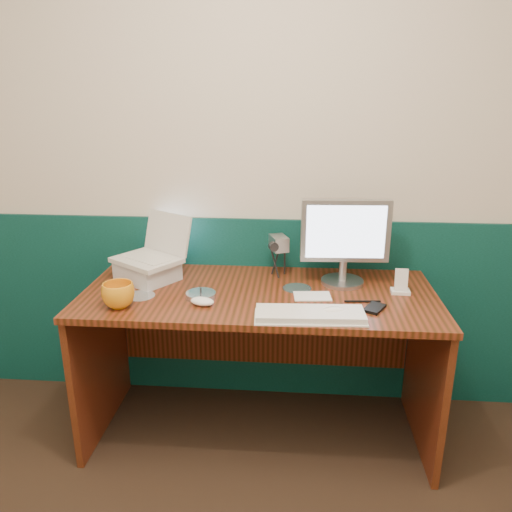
# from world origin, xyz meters

# --- Properties ---
(back_wall) EXTENTS (3.50, 0.04, 2.50)m
(back_wall) POSITION_xyz_m (0.00, 1.75, 1.25)
(back_wall) COLOR beige
(back_wall) RESTS_ON ground
(wainscot) EXTENTS (3.48, 0.02, 1.00)m
(wainscot) POSITION_xyz_m (0.00, 1.74, 0.50)
(wainscot) COLOR #07302B
(wainscot) RESTS_ON ground
(desk) EXTENTS (1.60, 0.70, 0.75)m
(desk) POSITION_xyz_m (0.16, 1.38, 0.38)
(desk) COLOR #361C09
(desk) RESTS_ON ground
(laptop_riser) EXTENTS (0.33, 0.32, 0.09)m
(laptop_riser) POSITION_xyz_m (-0.39, 1.49, 0.79)
(laptop_riser) COLOR silver
(laptop_riser) RESTS_ON desk
(laptop) EXTENTS (0.37, 0.35, 0.25)m
(laptop) POSITION_xyz_m (-0.39, 1.49, 0.96)
(laptop) COLOR silver
(laptop) RESTS_ON laptop_riser
(monitor) EXTENTS (0.41, 0.14, 0.40)m
(monitor) POSITION_xyz_m (0.55, 1.52, 0.95)
(monitor) COLOR #A2A2A7
(monitor) RESTS_ON desk
(keyboard) EXTENTS (0.44, 0.17, 0.03)m
(keyboard) POSITION_xyz_m (0.39, 1.12, 0.76)
(keyboard) COLOR white
(keyboard) RESTS_ON desk
(mouse_right) EXTENTS (0.13, 0.10, 0.04)m
(mouse_right) POSITION_xyz_m (0.48, 1.14, 0.77)
(mouse_right) COLOR white
(mouse_right) RESTS_ON desk
(mouse_left) EXTENTS (0.12, 0.09, 0.03)m
(mouse_left) POSITION_xyz_m (-0.07, 1.21, 0.77)
(mouse_left) COLOR white
(mouse_left) RESTS_ON desk
(mug) EXTENTS (0.18, 0.18, 0.11)m
(mug) POSITION_xyz_m (-0.41, 1.16, 0.80)
(mug) COLOR orange
(mug) RESTS_ON desk
(camcorder) EXTENTS (0.12, 0.14, 0.18)m
(camcorder) POSITION_xyz_m (0.24, 1.60, 0.84)
(camcorder) COLOR #A1A1A5
(camcorder) RESTS_ON desk
(cd_spindle) EXTENTS (0.13, 0.13, 0.03)m
(cd_spindle) POSITION_xyz_m (-0.09, 1.28, 0.76)
(cd_spindle) COLOR silver
(cd_spindle) RESTS_ON desk
(cd_loose_a) EXTENTS (0.13, 0.13, 0.00)m
(cd_loose_a) POSITION_xyz_m (-0.36, 1.29, 0.75)
(cd_loose_a) COLOR silver
(cd_loose_a) RESTS_ON desk
(cd_loose_b) EXTENTS (0.13, 0.13, 0.00)m
(cd_loose_b) POSITION_xyz_m (0.33, 1.44, 0.75)
(cd_loose_b) COLOR #ADB3BD
(cd_loose_b) RESTS_ON desk
(pen) EXTENTS (0.16, 0.02, 0.01)m
(pen) POSITION_xyz_m (0.61, 1.30, 0.75)
(pen) COLOR black
(pen) RESTS_ON desk
(papers) EXTENTS (0.17, 0.12, 0.00)m
(papers) POSITION_xyz_m (0.40, 1.34, 0.75)
(papers) COLOR white
(papers) RESTS_ON desk
(dock) EXTENTS (0.09, 0.07, 0.02)m
(dock) POSITION_xyz_m (0.80, 1.42, 0.76)
(dock) COLOR white
(dock) RESTS_ON desk
(music_player) EXTENTS (0.06, 0.03, 0.10)m
(music_player) POSITION_xyz_m (0.80, 1.42, 0.82)
(music_player) COLOR silver
(music_player) RESTS_ON dock
(pda) EXTENTS (0.11, 0.13, 0.01)m
(pda) POSITION_xyz_m (0.66, 1.22, 0.76)
(pda) COLOR black
(pda) RESTS_ON desk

